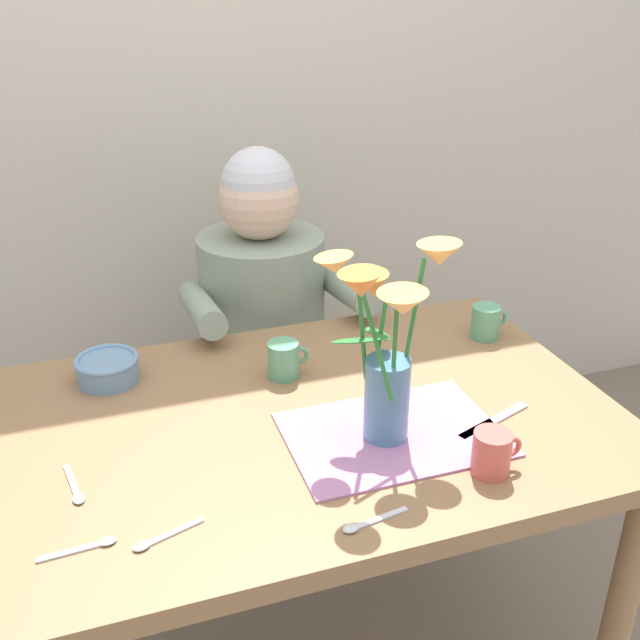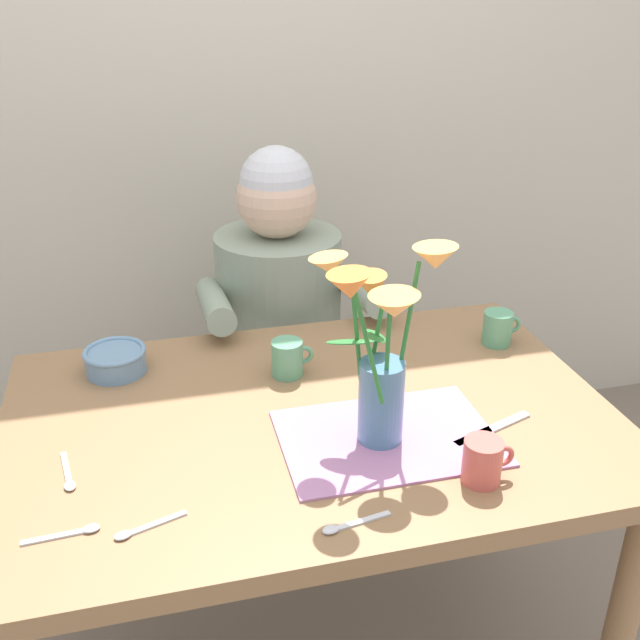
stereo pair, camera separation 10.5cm
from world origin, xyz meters
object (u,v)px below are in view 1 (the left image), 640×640
(coffee_cup, at_px, (492,453))
(dinner_knife, at_px, (494,421))
(seated_person, at_px, (265,350))
(tea_cup, at_px, (284,360))
(ceramic_mug, at_px, (486,322))
(ceramic_bowl, at_px, (107,368))
(flower_vase, at_px, (387,342))

(coffee_cup, bearing_deg, dinner_knife, 56.96)
(dinner_knife, bearing_deg, seated_person, 89.61)
(seated_person, distance_m, tea_cup, 0.51)
(seated_person, relative_size, ceramic_mug, 12.20)
(ceramic_bowl, bearing_deg, seated_person, 38.96)
(seated_person, relative_size, coffee_cup, 12.20)
(ceramic_bowl, distance_m, dinner_knife, 0.81)
(dinner_knife, distance_m, tea_cup, 0.45)
(seated_person, xyz_separation_m, ceramic_bowl, (-0.43, -0.35, 0.21))
(flower_vase, bearing_deg, coffee_cup, -48.75)
(ceramic_mug, bearing_deg, flower_vase, -142.28)
(tea_cup, xyz_separation_m, ceramic_mug, (0.51, 0.02, 0.00))
(dinner_knife, xyz_separation_m, ceramic_mug, (0.17, 0.33, 0.04))
(seated_person, xyz_separation_m, coffee_cup, (0.18, -0.89, 0.22))
(seated_person, xyz_separation_m, dinner_knife, (0.27, -0.75, 0.18))
(tea_cup, bearing_deg, coffee_cup, -60.38)
(dinner_knife, relative_size, ceramic_mug, 2.04)
(seated_person, xyz_separation_m, flower_vase, (0.04, -0.73, 0.38))
(coffee_cup, bearing_deg, ceramic_bowl, 138.44)
(tea_cup, distance_m, ceramic_mug, 0.51)
(dinner_knife, bearing_deg, flower_vase, 154.67)
(ceramic_mug, bearing_deg, tea_cup, -177.24)
(seated_person, height_order, dinner_knife, seated_person)
(ceramic_bowl, bearing_deg, coffee_cup, -41.56)
(ceramic_mug, bearing_deg, coffee_cup, -119.12)
(dinner_knife, height_order, tea_cup, tea_cup)
(flower_vase, distance_m, tea_cup, 0.34)
(flower_vase, height_order, tea_cup, flower_vase)
(flower_vase, xyz_separation_m, dinner_knife, (0.23, -0.02, -0.20))
(dinner_knife, height_order, ceramic_mug, ceramic_mug)
(ceramic_mug, bearing_deg, dinner_knife, -117.40)
(seated_person, relative_size, tea_cup, 12.20)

